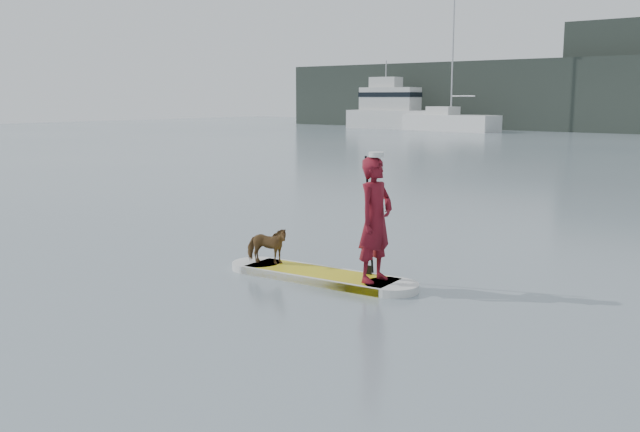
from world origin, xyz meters
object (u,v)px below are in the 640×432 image
Objects in this scene: paddleboard at (320,276)px; paddler at (375,220)px; motor_yacht_b at (395,110)px; dog at (267,245)px; sailboat_b at (450,121)px.

paddleboard is 1.37m from paddler.
paddler is 0.19× the size of motor_yacht_b.
paddleboard is 4.60× the size of dog.
dog is at bearing 96.20° from paddler.
dog is (-1.99, -0.21, -0.61)m from paddler.
motor_yacht_b reaches higher than paddler.
motor_yacht_b reaches higher than paddleboard.
sailboat_b is 6.14m from motor_yacht_b.
sailboat_b reaches higher than paddler.
dog is 54.25m from motor_yacht_b.
paddler is 51.41m from sailboat_b.
paddleboard is 1.10m from dog.
paddler is 2.09m from dog.
paddleboard is 51.07m from sailboat_b.
paddler is 2.56× the size of dog.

